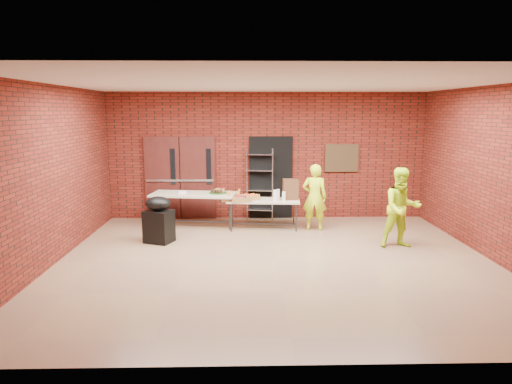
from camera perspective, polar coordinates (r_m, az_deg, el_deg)
The scene contains 19 objects.
room at distance 8.13m, azimuth 2.53°, elevation 2.12°, with size 8.08×7.08×3.28m.
double_doors at distance 11.71m, azimuth -9.43°, elevation 1.74°, with size 1.78×0.12×2.10m.
dark_doorway at distance 11.64m, azimuth 1.86°, elevation 1.80°, with size 1.10×0.06×2.10m, color black.
bronze_plaque at distance 11.80m, azimuth 10.65°, elevation 4.20°, with size 0.85×0.04×0.70m, color #422C1A.
wire_rack at distance 11.51m, azimuth 0.47°, elevation 0.98°, with size 0.66×0.22×1.81m, color #B2B2B9, non-canonical shape.
table_left at distance 10.88m, azimuth -7.85°, elevation -0.52°, with size 2.06×1.08×0.81m.
table_right at distance 10.63m, azimuth 0.93°, elevation -1.28°, with size 1.72×0.82×0.69m.
basket_bananas at distance 10.53m, azimuth -2.96°, elevation -0.72°, with size 0.48×0.37×0.15m.
basket_oranges at distance 10.65m, azimuth -0.62°, elevation -0.64°, with size 0.41×0.32×0.13m.
basket_apples at distance 10.45m, azimuth -1.78°, elevation -0.83°, with size 0.44×0.34×0.14m.
muffin_tray at distance 10.82m, azimuth -4.77°, elevation 0.10°, with size 0.42×0.42×0.11m.
napkin_box at distance 10.89m, azimuth -9.14°, elevation -0.02°, with size 0.18×0.12×0.06m, color white.
coffee_dispenser at distance 10.69m, azimuth 4.34°, elevation 0.35°, with size 0.35×0.32×0.47m, color #4E2C1A.
cup_stack_front at distance 10.46m, azimuth 2.37°, elevation -0.44°, with size 0.09×0.09×0.26m, color white.
cup_stack_mid at distance 10.39m, azimuth 3.49°, elevation -0.59°, with size 0.08×0.08×0.23m, color white.
cup_stack_back at distance 10.67m, azimuth 2.79°, elevation -0.29°, with size 0.08×0.08×0.24m, color white.
covered_grill at distance 9.76m, azimuth -12.07°, elevation -3.38°, with size 0.66×0.61×0.98m.
volunteer_woman at distance 10.57m, azimuth 7.32°, elevation -0.65°, with size 0.56×0.37×1.54m, color #C7EF1A.
volunteer_man at distance 9.60m, azimuth 17.74°, elevation -1.91°, with size 0.79×0.61×1.62m, color #C7EF1A.
Camera 1 is at (-0.55, -8.04, 2.72)m, focal length 32.00 mm.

